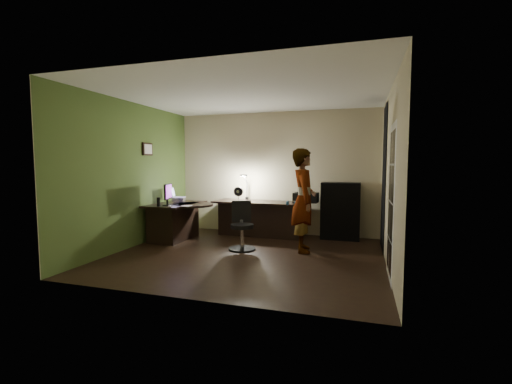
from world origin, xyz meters
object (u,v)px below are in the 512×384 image
(desk_right, at_px, (260,219))
(person, at_px, (304,200))
(cabinet, at_px, (340,211))
(desk_left, at_px, (176,221))
(monitor, at_px, (167,198))
(office_chair, at_px, (242,226))

(desk_right, height_order, person, person)
(cabinet, bearing_deg, desk_right, -172.96)
(desk_right, relative_size, person, 1.10)
(desk_left, relative_size, monitor, 2.82)
(desk_left, bearing_deg, cabinet, 19.05)
(cabinet, distance_m, office_chair, 2.19)
(desk_left, relative_size, cabinet, 1.11)
(desk_right, xyz_separation_m, monitor, (-1.52, -1.21, 0.53))
(cabinet, bearing_deg, monitor, -155.99)
(desk_right, distance_m, person, 1.58)
(desk_right, distance_m, office_chair, 1.24)
(monitor, xyz_separation_m, office_chair, (1.54, -0.02, -0.47))
(cabinet, relative_size, person, 0.64)
(person, bearing_deg, desk_right, 33.75)
(desk_left, bearing_deg, desk_right, 29.22)
(cabinet, bearing_deg, desk_left, -162.28)
(monitor, distance_m, office_chair, 1.61)
(monitor, bearing_deg, person, -12.35)
(desk_left, height_order, cabinet, cabinet)
(desk_left, height_order, office_chair, office_chair)
(office_chair, relative_size, person, 0.48)
(monitor, xyz_separation_m, person, (2.62, 0.21, 0.01))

